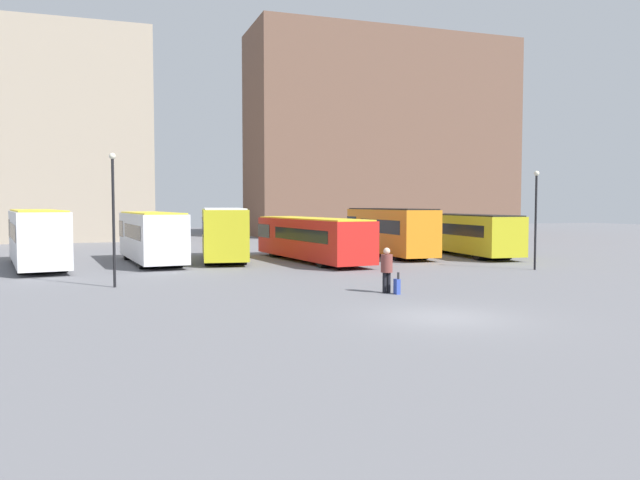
# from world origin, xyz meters

# --- Properties ---
(ground_plane) EXTENTS (160.00, 160.00, 0.00)m
(ground_plane) POSITION_xyz_m (0.00, 0.00, 0.00)
(ground_plane) COLOR slate
(building_block_left) EXTENTS (19.19, 12.11, 20.68)m
(building_block_left) POSITION_xyz_m (-15.10, 50.83, 10.34)
(building_block_left) COLOR tan
(building_block_left) RESTS_ON ground_plane
(building_block_right) EXTENTS (31.58, 10.67, 23.27)m
(building_block_right) POSITION_xyz_m (21.29, 50.83, 11.63)
(building_block_right) COLOR brown
(building_block_right) RESTS_ON ground_plane
(bus_0) EXTENTS (4.37, 11.91, 3.28)m
(bus_0) POSITION_xyz_m (-13.86, 21.68, 1.78)
(bus_0) COLOR silver
(bus_0) RESTS_ON ground_plane
(bus_1) EXTENTS (3.50, 10.22, 3.12)m
(bus_1) POSITION_xyz_m (-7.50, 21.84, 1.69)
(bus_1) COLOR silver
(bus_1) RESTS_ON ground_plane
(bus_2) EXTENTS (3.80, 9.34, 3.36)m
(bus_2) POSITION_xyz_m (-3.03, 22.12, 1.81)
(bus_2) COLOR gold
(bus_2) RESTS_ON ground_plane
(bus_3) EXTENTS (3.92, 12.67, 2.75)m
(bus_3) POSITION_xyz_m (2.10, 20.01, 1.51)
(bus_3) COLOR red
(bus_3) RESTS_ON ground_plane
(bus_4) EXTENTS (2.78, 10.71, 3.31)m
(bus_4) POSITION_xyz_m (8.56, 22.07, 1.80)
(bus_4) COLOR orange
(bus_4) RESTS_ON ground_plane
(bus_5) EXTENTS (3.41, 10.97, 2.90)m
(bus_5) POSITION_xyz_m (13.85, 20.45, 1.58)
(bus_5) COLOR gold
(bus_5) RESTS_ON ground_plane
(traveler) EXTENTS (0.48, 0.48, 1.85)m
(traveler) POSITION_xyz_m (0.61, 5.58, 1.10)
(traveler) COLOR black
(traveler) RESTS_ON ground_plane
(suitcase) EXTENTS (0.17, 0.31, 0.89)m
(suitcase) POSITION_xyz_m (0.86, 5.12, 0.32)
(suitcase) COLOR #334CB2
(suitcase) RESTS_ON ground_plane
(lamp_post_0) EXTENTS (0.28, 0.28, 5.80)m
(lamp_post_0) POSITION_xyz_m (-9.80, 11.00, 3.41)
(lamp_post_0) COLOR black
(lamp_post_0) RESTS_ON ground_plane
(lamp_post_1) EXTENTS (0.28, 0.28, 5.42)m
(lamp_post_1) POSITION_xyz_m (12.15, 11.06, 3.21)
(lamp_post_1) COLOR black
(lamp_post_1) RESTS_ON ground_plane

